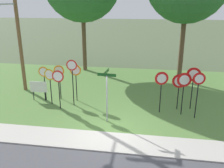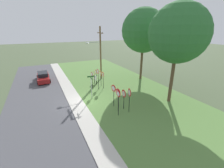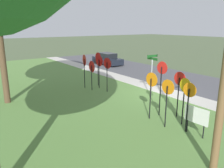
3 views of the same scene
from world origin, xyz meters
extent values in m
plane|color=#4C5B3D|center=(0.00, 0.00, 0.00)|extent=(160.00, 160.00, 0.00)
cube|color=#BCB7AD|center=(0.00, -0.80, 0.03)|extent=(44.00, 1.60, 0.06)
cube|color=#567F3D|center=(0.00, 6.00, 0.02)|extent=(44.00, 12.00, 0.04)
cylinder|color=black|center=(-3.31, 2.30, 1.06)|extent=(0.06, 0.06, 2.05)
cylinder|color=red|center=(-3.31, 2.26, 2.04)|extent=(0.69, 0.04, 0.69)
cylinder|color=white|center=(-3.31, 2.25, 2.04)|extent=(0.54, 0.02, 0.54)
cylinder|color=black|center=(-2.67, 2.92, 1.32)|extent=(0.06, 0.06, 2.56)
cylinder|color=red|center=(-2.67, 2.88, 2.55)|extent=(0.63, 0.05, 0.63)
cylinder|color=white|center=(-2.67, 2.86, 2.55)|extent=(0.49, 0.03, 0.49)
cylinder|color=black|center=(-4.06, 2.86, 1.02)|extent=(0.06, 0.06, 1.95)
cylinder|color=gold|center=(-4.06, 2.82, 1.94)|extent=(0.68, 0.13, 0.68)
cylinder|color=white|center=(-4.06, 2.81, 1.94)|extent=(0.53, 0.09, 0.53)
cylinder|color=black|center=(-4.65, 3.37, 1.02)|extent=(0.06, 0.06, 1.96)
cylinder|color=orange|center=(-4.65, 3.33, 1.95)|extent=(0.63, 0.05, 0.63)
cylinder|color=white|center=(-4.65, 3.31, 1.95)|extent=(0.49, 0.03, 0.49)
cylinder|color=black|center=(-3.80, 3.75, 1.02)|extent=(0.06, 0.06, 1.96)
cylinder|color=orange|center=(-3.80, 3.71, 1.95)|extent=(0.68, 0.04, 0.68)
cylinder|color=white|center=(-3.80, 3.69, 1.95)|extent=(0.53, 0.02, 0.53)
cylinder|color=black|center=(-2.69, 3.64, 1.08)|extent=(0.06, 0.06, 2.07)
cylinder|color=orange|center=(-2.69, 3.60, 2.06)|extent=(0.69, 0.07, 0.69)
cylinder|color=white|center=(-2.69, 3.59, 2.06)|extent=(0.54, 0.04, 0.54)
cylinder|color=black|center=(3.50, 3.31, 0.94)|extent=(0.06, 0.06, 1.81)
cone|color=red|center=(3.50, 3.27, 1.76)|extent=(0.81, 0.03, 0.81)
cone|color=white|center=(3.50, 3.25, 1.76)|extent=(0.55, 0.02, 0.55)
cylinder|color=black|center=(4.28, 3.47, 1.13)|extent=(0.06, 0.06, 2.19)
cone|color=red|center=(4.28, 3.43, 2.15)|extent=(0.80, 0.17, 0.81)
cone|color=white|center=(4.28, 3.40, 2.15)|extent=(0.55, 0.11, 0.55)
cylinder|color=black|center=(2.47, 2.68, 1.09)|extent=(0.06, 0.06, 2.11)
cone|color=red|center=(2.47, 2.64, 2.07)|extent=(0.74, 0.16, 0.75)
cone|color=silver|center=(2.47, 2.62, 2.07)|extent=(0.50, 0.10, 0.51)
cylinder|color=black|center=(4.33, 2.24, 1.20)|extent=(0.06, 0.06, 2.31)
cone|color=red|center=(4.33, 2.20, 2.29)|extent=(0.66, 0.10, 0.66)
cone|color=silver|center=(4.33, 2.18, 2.29)|extent=(0.45, 0.06, 0.45)
cylinder|color=black|center=(3.65, 2.58, 1.10)|extent=(0.06, 0.06, 2.12)
cone|color=red|center=(3.65, 2.54, 2.08)|extent=(0.79, 0.13, 0.79)
cone|color=silver|center=(3.65, 2.52, 2.08)|extent=(0.53, 0.09, 0.54)
cylinder|color=#9EA0A8|center=(-0.30, 1.16, 1.28)|extent=(0.07, 0.07, 2.47)
cylinder|color=#9EA0A8|center=(-0.30, 1.16, 2.53)|extent=(0.09, 0.09, 0.03)
cube|color=#19511E|center=(-0.30, 1.16, 2.59)|extent=(0.96, 0.11, 0.15)
cube|color=#19511E|center=(-0.30, 1.16, 2.76)|extent=(0.10, 0.81, 0.15)
cylinder|color=brown|center=(-6.93, 5.03, 4.11)|extent=(0.24, 0.24, 8.13)
cylinder|color=#9EA0A8|center=(-6.93, 3.99, 5.90)|extent=(0.08, 2.07, 0.08)
cylinder|color=black|center=(-5.46, 3.31, 0.32)|extent=(0.05, 0.05, 0.55)
cylinder|color=black|center=(-4.69, 3.33, 0.32)|extent=(0.05, 0.05, 0.55)
cube|color=white|center=(-5.08, 3.32, 0.94)|extent=(1.10, 0.07, 0.70)
cylinder|color=brown|center=(-4.07, 10.87, 2.97)|extent=(0.36, 0.36, 5.87)
cylinder|color=brown|center=(4.16, 8.90, 2.98)|extent=(0.36, 0.36, 5.89)
camera|label=1|loc=(1.75, -10.24, 6.06)|focal=39.04mm
camera|label=2|loc=(15.54, -3.85, 7.92)|focal=24.49mm
camera|label=3|loc=(-10.16, 11.36, 4.60)|focal=36.18mm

